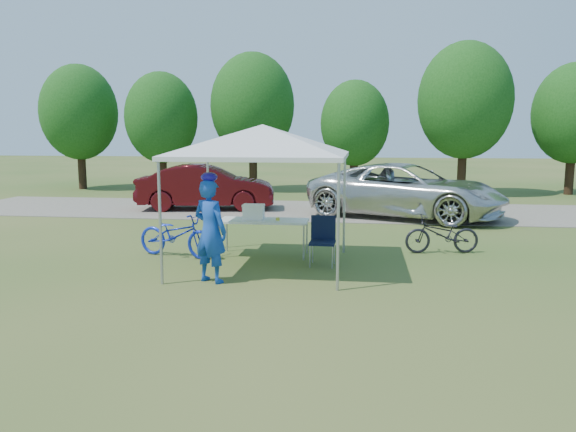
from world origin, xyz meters
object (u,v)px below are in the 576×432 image
sedan (206,187)px  bike_dark (442,234)px  cooler (254,212)px  minivan (407,190)px  cyclist (210,231)px  folding_chair (323,236)px  folding_table (264,222)px  bike_blue (176,235)px

sedan → bike_dark: bearing=-140.1°
cooler → minivan: bearing=58.5°
cooler → cyclist: size_ratio=0.25×
folding_chair → sedan: sedan is taller
cooler → bike_dark: cooler is taller
cyclist → sedan: 9.43m
folding_table → cyclist: cyclist is taller
minivan → sedan: bearing=104.5°
folding_chair → cooler: size_ratio=2.15×
cooler → sedan: size_ratio=0.10×
sedan → cyclist: bearing=-172.6°
cooler → bike_blue: size_ratio=0.25×
folding_table → folding_chair: size_ratio=1.95×
bike_blue → minivan: minivan is taller
cyclist → minivan: 8.98m
folding_table → folding_chair: folding_chair is taller
minivan → sedan: 6.63m
cyclist → bike_blue: 2.28m
bike_blue → bike_dark: size_ratio=1.12×
cyclist → cooler: bearing=-73.7°
bike_dark → sedan: size_ratio=0.35×
folding_table → bike_blue: 1.84m
folding_table → minivan: 6.77m
folding_chair → bike_blue: 3.10m
sedan → cooler: bearing=-165.4°
folding_chair → cooler: (-1.51, 0.64, 0.36)m
bike_dark → folding_chair: bearing=-71.0°
cyclist → minivan: bearing=-91.2°
cyclist → bike_dark: (4.30, 2.95, -0.48)m
folding_chair → sedan: (-4.47, 7.48, 0.20)m
cyclist → bike_dark: bearing=-120.9°
folding_chair → bike_dark: (2.47, 1.38, -0.15)m
folding_table → cooler: size_ratio=4.20×
bike_blue → minivan: size_ratio=0.30×
sedan → folding_table: bearing=-163.9°
bike_dark → cooler: bearing=-89.6°
bike_blue → cooler: bearing=-62.0°
folding_table → folding_chair: 1.45m
bike_dark → sedan: 9.25m
cooler → sedan: bearing=113.4°
cooler → sedan: 7.45m
cyclist → sedan: cyclist is taller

